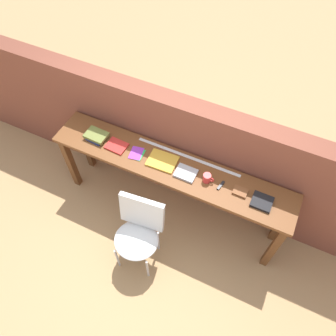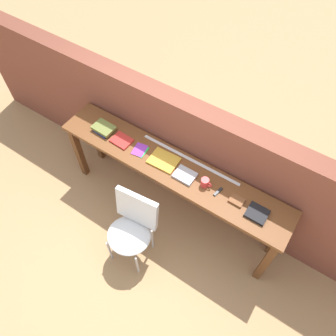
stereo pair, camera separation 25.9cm
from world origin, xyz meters
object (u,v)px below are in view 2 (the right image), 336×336
(book_open_centre, at_px, (164,160))
(mug, at_px, (205,183))
(leather_journal_brown, at_px, (237,200))
(multitool_folded, at_px, (218,192))
(magazine_cycling, at_px, (122,140))
(book_repair_rightmost, at_px, (257,213))
(chair_white_moulded, at_px, (132,226))
(book_stack_leftmost, at_px, (104,128))
(pamphlet_pile_colourful, at_px, (140,150))

(book_open_centre, distance_m, mug, 0.48)
(leather_journal_brown, bearing_deg, multitool_folded, -176.37)
(magazine_cycling, relative_size, book_repair_rightmost, 1.12)
(chair_white_moulded, relative_size, leather_journal_brown, 6.86)
(book_stack_leftmost, bearing_deg, leather_journal_brown, 0.15)
(leather_journal_brown, bearing_deg, book_stack_leftmost, -179.22)
(pamphlet_pile_colourful, distance_m, book_open_centre, 0.27)
(chair_white_moulded, relative_size, book_stack_leftmost, 3.85)
(chair_white_moulded, xyz_separation_m, book_open_centre, (-0.04, 0.62, 0.36))
(book_repair_rightmost, bearing_deg, chair_white_moulded, -148.60)
(book_stack_leftmost, xyz_separation_m, leather_journal_brown, (1.55, 0.00, -0.02))
(chair_white_moulded, relative_size, pamphlet_pile_colourful, 4.99)
(magazine_cycling, bearing_deg, book_stack_leftmost, 179.72)
(leather_journal_brown, bearing_deg, pamphlet_pile_colourful, -178.58)
(multitool_folded, relative_size, leather_journal_brown, 0.85)
(magazine_cycling, height_order, mug, mug)
(chair_white_moulded, height_order, magazine_cycling, magazine_cycling)
(book_open_centre, xyz_separation_m, multitool_folded, (0.61, -0.02, -0.00))
(mug, xyz_separation_m, multitool_folded, (0.14, 0.00, -0.04))
(mug, xyz_separation_m, book_repair_rightmost, (0.53, -0.01, -0.03))
(book_stack_leftmost, bearing_deg, book_repair_rightmost, -0.50)
(pamphlet_pile_colourful, distance_m, mug, 0.75)
(multitool_folded, bearing_deg, chair_white_moulded, -134.14)
(book_open_centre, bearing_deg, book_repair_rightmost, -4.12)
(magazine_cycling, bearing_deg, chair_white_moulded, -44.62)
(chair_white_moulded, relative_size, magazine_cycling, 4.29)
(magazine_cycling, xyz_separation_m, leather_journal_brown, (1.30, 0.02, 0.00))
(magazine_cycling, bearing_deg, pamphlet_pile_colourful, 3.71)
(mug, height_order, leather_journal_brown, mug)
(leather_journal_brown, bearing_deg, chair_white_moulded, -140.93)
(book_repair_rightmost, bearing_deg, mug, 179.45)
(chair_white_moulded, height_order, book_stack_leftmost, book_stack_leftmost)
(book_stack_leftmost, bearing_deg, chair_white_moulded, -37.61)
(magazine_cycling, relative_size, mug, 1.89)
(mug, height_order, multitool_folded, mug)
(magazine_cycling, xyz_separation_m, pamphlet_pile_colourful, (0.23, 0.00, -0.01))
(magazine_cycling, relative_size, leather_journal_brown, 1.60)
(multitool_folded, bearing_deg, book_stack_leftmost, 179.76)
(pamphlet_pile_colourful, bearing_deg, magazine_cycling, -179.25)
(pamphlet_pile_colourful, height_order, leather_journal_brown, leather_journal_brown)
(book_stack_leftmost, relative_size, book_repair_rightmost, 1.25)
(book_repair_rightmost, bearing_deg, multitool_folded, 178.88)
(pamphlet_pile_colourful, height_order, multitool_folded, multitool_folded)
(pamphlet_pile_colourful, xyz_separation_m, multitool_folded, (0.88, 0.01, 0.00))
(multitool_folded, height_order, leather_journal_brown, leather_journal_brown)
(chair_white_moulded, distance_m, pamphlet_pile_colourful, 0.76)
(magazine_cycling, xyz_separation_m, multitool_folded, (1.12, 0.01, -0.00))
(magazine_cycling, bearing_deg, leather_journal_brown, 3.74)
(book_stack_leftmost, xyz_separation_m, mug, (1.22, -0.01, 0.02))
(book_open_centre, xyz_separation_m, book_repair_rightmost, (1.01, -0.03, 0.00))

